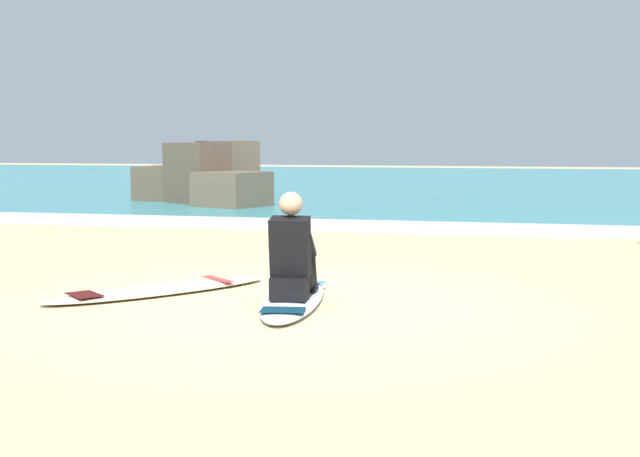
{
  "coord_description": "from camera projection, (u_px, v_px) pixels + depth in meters",
  "views": [
    {
      "loc": [
        1.99,
        -7.32,
        1.48
      ],
      "look_at": [
        0.03,
        1.21,
        0.55
      ],
      "focal_mm": 47.25,
      "sensor_mm": 36.0,
      "label": 1
    }
  ],
  "objects": [
    {
      "name": "ground_plane",
      "position": [
        288.0,
        302.0,
        7.7
      ],
      "size": [
        80.0,
        80.0,
        0.0
      ],
      "primitive_type": "plane",
      "color": "#CCB584"
    },
    {
      "name": "sea",
      "position": [
        450.0,
        184.0,
        27.11
      ],
      "size": [
        80.0,
        28.0,
        0.1
      ],
      "primitive_type": "cube",
      "color": "teal",
      "rests_on": "ground"
    },
    {
      "name": "breaking_foam",
      "position": [
        388.0,
        226.0,
        13.83
      ],
      "size": [
        80.0,
        0.9,
        0.11
      ],
      "primitive_type": "cube",
      "color": "white",
      "rests_on": "ground"
    },
    {
      "name": "surfboard_main",
      "position": [
        293.0,
        298.0,
        7.69
      ],
      "size": [
        0.83,
        2.33,
        0.08
      ],
      "color": "silver",
      "rests_on": "ground"
    },
    {
      "name": "surfer_seated",
      "position": [
        292.0,
        257.0,
        7.5
      ],
      "size": [
        0.4,
        0.72,
        0.95
      ],
      "color": "black",
      "rests_on": "surfboard_main"
    },
    {
      "name": "surfboard_spare_near",
      "position": [
        159.0,
        290.0,
        8.12
      ],
      "size": [
        1.89,
        2.14,
        0.08
      ],
      "color": "#EFE5C6",
      "rests_on": "ground"
    },
    {
      "name": "rock_outcrop_distant",
      "position": [
        205.0,
        180.0,
        18.61
      ],
      "size": [
        3.5,
        3.31,
        1.45
      ],
      "color": "brown",
      "rests_on": "ground"
    }
  ]
}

